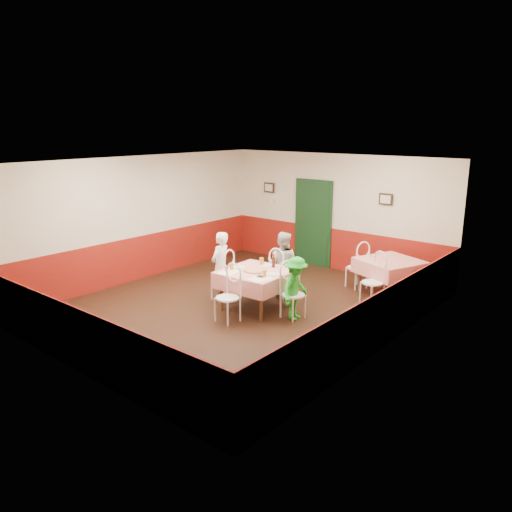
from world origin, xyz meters
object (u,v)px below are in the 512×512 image
Objects in this scene: glass_c at (262,261)px; beer_bottle at (273,261)px; chair_right at (293,295)px; diner_far at (282,264)px; main_table at (256,290)px; pizza at (255,270)px; chair_near at (227,298)px; second_table at (389,278)px; chair_second_a at (357,268)px; diner_left at (220,266)px; chair_far at (281,276)px; glass_a at (232,267)px; chair_second_b at (373,283)px; diner_right at (296,288)px; chair_left at (223,278)px; wallet at (261,276)px; glass_b at (264,274)px.

glass_c is 0.28m from beer_bottle.
chair_right is 1.26m from diner_far.
main_table is 2.87× the size of pizza.
chair_near reaches higher than pizza.
chair_right is 1.14m from glass_c.
second_table is 1.24× the size of chair_second_a.
diner_left reaches higher than main_table.
chair_far is at bearing -9.48° from chair_second_a.
diner_left is (-0.50, 0.21, -0.13)m from glass_a.
chair_near is at bearing -116.33° from second_table.
glass_a is (-2.03, -2.62, 0.45)m from second_table.
chair_far is 0.64× the size of diner_left.
beer_bottle reaches higher than chair_far.
chair_far is 5.95× the size of glass_c.
main_table is 2.30m from chair_second_b.
chair_second_a is at bearing -7.86° from diner_right.
beer_bottle is at bearing 57.12° from diner_right.
chair_left is 1.24m from wallet.
beer_bottle is 2.18× the size of wallet.
second_table is at bearing -8.77° from chair_right.
diner_far is (-0.89, 0.86, 0.23)m from chair_right.
pizza reaches higher than second_table.
glass_b is (-1.25, -2.60, 0.45)m from second_table.
chair_second_a is 1.75m from diner_far.
chair_near is 3.75× the size of beer_bottle.
pizza is at bearing 93.62° from chair_near.
chair_left is 5.95× the size of glass_c.
pizza is at bearing 27.68° from glass_a.
wallet is at bearing -52.15° from glass_c.
beer_bottle reaches higher than chair_second_b.
chair_left is (-2.48, -2.41, 0.08)m from second_table.
main_table is 5.08× the size of beer_bottle.
chair_near is at bearing -87.56° from main_table.
main_table is 1.04× the size of diner_right.
glass_a is at bearing 57.21° from chair_left.
chair_near is at bearing -53.75° from glass_a.
diner_far is (-0.37, 1.16, -0.09)m from wallet.
diner_far is at bearing 94.37° from chair_near.
second_table is at bearing 52.21° from glass_a.
pizza reaches higher than wallet.
chair_near is 0.77× the size of diner_right.
diner_left is (-0.86, -0.89, 0.25)m from chair_far.
chair_near is 0.83m from glass_a.
diner_right is (0.94, -0.86, -0.10)m from diner_far.
chair_right is 1.20m from chair_far.
glass_b is 1.15× the size of wallet.
chair_second_a is at bearing 8.93° from chair_right.
chair_right is (1.70, 0.07, 0.00)m from chair_left.
chair_left reaches higher than wallet.
chair_second_b is (1.67, 0.78, 0.00)m from chair_far.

